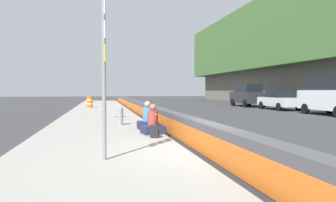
{
  "coord_description": "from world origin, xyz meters",
  "views": [
    {
      "loc": [
        -7.49,
        2.61,
        1.66
      ],
      "look_at": [
        5.9,
        -0.24,
        1.19
      ],
      "focal_mm": 33.95,
      "sensor_mm": 36.0,
      "label": 1
    }
  ],
  "objects_px": {
    "construction_barrel": "(90,102)",
    "parked_car_third": "(334,95)",
    "parked_car_midline": "(247,95)",
    "seated_person_foreground": "(153,124)",
    "seated_person_middle": "(148,120)",
    "parked_car_fourth": "(279,100)",
    "backpack": "(154,131)",
    "fire_hydrant": "(120,115)",
    "route_sign_post": "(104,64)"
  },
  "relations": [
    {
      "from": "construction_barrel",
      "to": "parked_car_third",
      "type": "bearing_deg",
      "value": -123.66
    },
    {
      "from": "parked_car_midline",
      "to": "seated_person_foreground",
      "type": "bearing_deg",
      "value": 145.93
    },
    {
      "from": "seated_person_foreground",
      "to": "seated_person_middle",
      "type": "xyz_separation_m",
      "value": [
        1.49,
        -0.03,
        0.01
      ]
    },
    {
      "from": "seated_person_foreground",
      "to": "seated_person_middle",
      "type": "bearing_deg",
      "value": -0.96
    },
    {
      "from": "construction_barrel",
      "to": "parked_car_fourth",
      "type": "height_order",
      "value": "parked_car_fourth"
    },
    {
      "from": "backpack",
      "to": "parked_car_fourth",
      "type": "relative_size",
      "value": 0.09
    },
    {
      "from": "fire_hydrant",
      "to": "seated_person_middle",
      "type": "xyz_separation_m",
      "value": [
        -1.56,
        -0.97,
        -0.11
      ]
    },
    {
      "from": "parked_car_fourth",
      "to": "route_sign_post",
      "type": "bearing_deg",
      "value": 139.51
    },
    {
      "from": "seated_person_foreground",
      "to": "backpack",
      "type": "xyz_separation_m",
      "value": [
        -0.9,
        0.11,
        -0.13
      ]
    },
    {
      "from": "route_sign_post",
      "to": "parked_car_fourth",
      "type": "relative_size",
      "value": 0.8
    },
    {
      "from": "parked_car_third",
      "to": "parked_car_midline",
      "type": "height_order",
      "value": "parked_car_third"
    },
    {
      "from": "seated_person_middle",
      "to": "backpack",
      "type": "distance_m",
      "value": 2.4
    },
    {
      "from": "backpack",
      "to": "fire_hydrant",
      "type": "bearing_deg",
      "value": 11.96
    },
    {
      "from": "seated_person_middle",
      "to": "backpack",
      "type": "bearing_deg",
      "value": 176.87
    },
    {
      "from": "parked_car_midline",
      "to": "parked_car_fourth",
      "type": "bearing_deg",
      "value": -178.23
    },
    {
      "from": "route_sign_post",
      "to": "parked_car_midline",
      "type": "xyz_separation_m",
      "value": [
        22.93,
        -14.59,
        -1.05
      ]
    },
    {
      "from": "route_sign_post",
      "to": "fire_hydrant",
      "type": "height_order",
      "value": "route_sign_post"
    },
    {
      "from": "fire_hydrant",
      "to": "seated_person_foreground",
      "type": "xyz_separation_m",
      "value": [
        -3.05,
        -0.94,
        -0.12
      ]
    },
    {
      "from": "fire_hydrant",
      "to": "parked_car_third",
      "type": "distance_m",
      "value": 14.71
    },
    {
      "from": "parked_car_third",
      "to": "route_sign_post",
      "type": "bearing_deg",
      "value": 126.52
    },
    {
      "from": "fire_hydrant",
      "to": "seated_person_foreground",
      "type": "relative_size",
      "value": 0.84
    },
    {
      "from": "route_sign_post",
      "to": "fire_hydrant",
      "type": "distance_m",
      "value": 7.16
    },
    {
      "from": "parked_car_midline",
      "to": "parked_car_third",
      "type": "bearing_deg",
      "value": -178.62
    },
    {
      "from": "fire_hydrant",
      "to": "parked_car_fourth",
      "type": "bearing_deg",
      "value": -53.49
    },
    {
      "from": "seated_person_foreground",
      "to": "parked_car_fourth",
      "type": "height_order",
      "value": "parked_car_fourth"
    },
    {
      "from": "backpack",
      "to": "parked_car_fourth",
      "type": "height_order",
      "value": "parked_car_fourth"
    },
    {
      "from": "route_sign_post",
      "to": "seated_person_middle",
      "type": "bearing_deg",
      "value": -17.84
    },
    {
      "from": "seated_person_foreground",
      "to": "backpack",
      "type": "bearing_deg",
      "value": 173.28
    },
    {
      "from": "backpack",
      "to": "construction_barrel",
      "type": "relative_size",
      "value": 0.42
    },
    {
      "from": "backpack",
      "to": "seated_person_middle",
      "type": "bearing_deg",
      "value": -3.13
    },
    {
      "from": "construction_barrel",
      "to": "seated_person_foreground",
      "type": "bearing_deg",
      "value": -171.28
    },
    {
      "from": "parked_car_third",
      "to": "parked_car_fourth",
      "type": "height_order",
      "value": "parked_car_third"
    },
    {
      "from": "construction_barrel",
      "to": "fire_hydrant",
      "type": "bearing_deg",
      "value": -173.09
    },
    {
      "from": "route_sign_post",
      "to": "parked_car_midline",
      "type": "relative_size",
      "value": 0.74
    },
    {
      "from": "seated_person_middle",
      "to": "parked_car_fourth",
      "type": "bearing_deg",
      "value": -47.55
    },
    {
      "from": "parked_car_third",
      "to": "parked_car_midline",
      "type": "relative_size",
      "value": 1.06
    },
    {
      "from": "seated_person_foreground",
      "to": "parked_car_midline",
      "type": "distance_m",
      "value": 23.01
    },
    {
      "from": "backpack",
      "to": "parked_car_fourth",
      "type": "xyz_separation_m",
      "value": [
        14.31,
        -13.16,
        0.53
      ]
    },
    {
      "from": "seated_person_foreground",
      "to": "seated_person_middle",
      "type": "relative_size",
      "value": 0.96
    },
    {
      "from": "route_sign_post",
      "to": "parked_car_fourth",
      "type": "height_order",
      "value": "route_sign_post"
    },
    {
      "from": "fire_hydrant",
      "to": "parked_car_third",
      "type": "relative_size",
      "value": 0.17
    },
    {
      "from": "seated_person_foreground",
      "to": "parked_car_midline",
      "type": "bearing_deg",
      "value": -34.07
    },
    {
      "from": "backpack",
      "to": "construction_barrel",
      "type": "xyz_separation_m",
      "value": [
        18.61,
        2.61,
        0.28
      ]
    },
    {
      "from": "route_sign_post",
      "to": "fire_hydrant",
      "type": "bearing_deg",
      "value": -6.28
    },
    {
      "from": "fire_hydrant",
      "to": "seated_person_foreground",
      "type": "height_order",
      "value": "seated_person_foreground"
    },
    {
      "from": "seated_person_foreground",
      "to": "parked_car_fourth",
      "type": "xyz_separation_m",
      "value": [
        13.41,
        -13.06,
        0.4
      ]
    },
    {
      "from": "seated_person_middle",
      "to": "parked_car_third",
      "type": "bearing_deg",
      "value": -66.77
    },
    {
      "from": "seated_person_middle",
      "to": "backpack",
      "type": "relative_size",
      "value": 2.72
    },
    {
      "from": "backpack",
      "to": "parked_car_third",
      "type": "bearing_deg",
      "value": -58.83
    },
    {
      "from": "fire_hydrant",
      "to": "construction_barrel",
      "type": "height_order",
      "value": "construction_barrel"
    }
  ]
}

